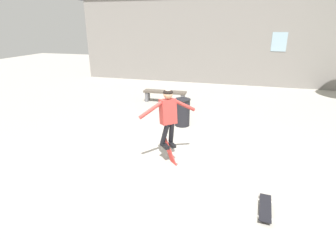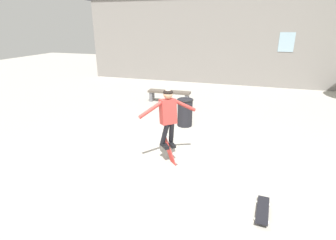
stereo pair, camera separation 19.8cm
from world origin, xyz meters
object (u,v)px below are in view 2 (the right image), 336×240
object	(u,v)px
skater	(168,114)
skateboard_flipping	(170,154)
skateboard_resting	(263,210)
trash_bin	(185,112)
park_bench	(169,94)

from	to	relation	value
skater	skateboard_flipping	size ratio (longest dim) A/B	1.86
skateboard_flipping	skateboard_resting	xyz separation A→B (m)	(2.04, -1.29, -0.11)
trash_bin	park_bench	bearing A→B (deg)	117.86
skateboard_resting	trash_bin	bearing A→B (deg)	-143.54
trash_bin	skateboard_flipping	xyz separation A→B (m)	(0.23, -2.33, -0.28)
skater	skateboard_resting	distance (m)	2.70
trash_bin	skateboard_flipping	size ratio (longest dim) A/B	1.19
park_bench	trash_bin	size ratio (longest dim) A/B	2.01
skater	skateboard_flipping	world-z (taller)	skater
skater	skateboard_flipping	xyz separation A→B (m)	(0.05, -0.00, -0.99)
trash_bin	skateboard_resting	size ratio (longest dim) A/B	1.13
park_bench	skateboard_resting	bearing A→B (deg)	-60.54
skateboard_flipping	skater	bearing A→B (deg)	-138.79
trash_bin	skateboard_flipping	world-z (taller)	trash_bin
park_bench	trash_bin	distance (m)	2.69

